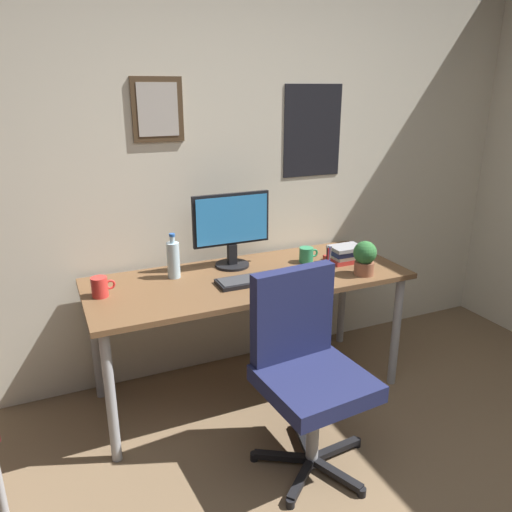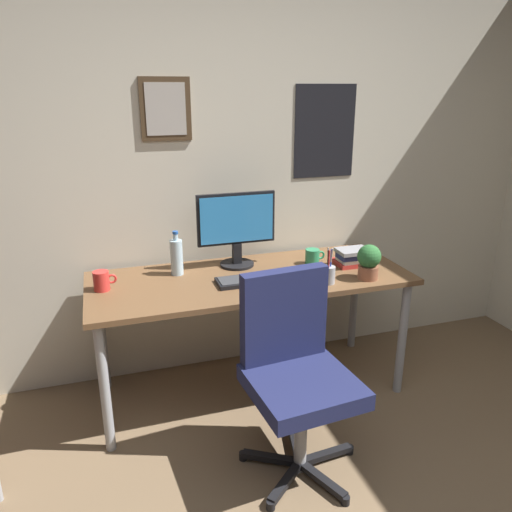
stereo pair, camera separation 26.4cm
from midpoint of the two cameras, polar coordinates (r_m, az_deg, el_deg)
The scene contains 12 objects.
wall_back at distance 3.03m, azimuth -7.02°, elevation 10.42°, with size 4.40×0.10×2.60m.
desk at distance 2.81m, azimuth -3.52°, elevation -3.75°, with size 1.78×0.70×0.73m.
office_chair at distance 2.35m, azimuth 2.46°, elevation -12.14°, with size 0.56×0.57×0.95m.
monitor at distance 2.87m, azimuth -5.47°, elevation 3.30°, with size 0.46×0.20×0.43m.
keyboard at distance 2.70m, azimuth -2.83°, elevation -2.74°, with size 0.43×0.15×0.03m.
computer_mouse at distance 2.79m, azimuth 3.12°, elevation -1.90°, with size 0.06×0.11×0.04m.
water_bottle at distance 2.79m, azimuth -12.15°, elevation -0.42°, with size 0.07×0.07×0.25m.
coffee_mug_near at distance 2.99m, azimuth 3.32°, elevation 0.10°, with size 0.12×0.08×0.09m.
coffee_mug_far at distance 2.66m, azimuth -20.21°, elevation -3.41°, with size 0.12×0.08×0.10m.
potted_plant at distance 2.81m, azimuth 9.75°, elevation -0.15°, with size 0.13×0.13×0.19m.
pen_cup at distance 2.71m, azimuth 5.45°, elevation -1.79°, with size 0.07×0.07×0.20m.
book_stack_left at distance 3.01m, azimuth 7.74°, elevation 0.19°, with size 0.20×0.18×0.10m.
Camera 1 is at (-0.99, -0.67, 1.74)m, focal length 34.89 mm.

